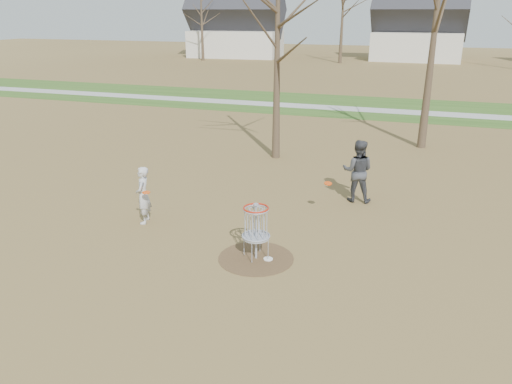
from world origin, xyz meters
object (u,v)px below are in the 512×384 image
player_throwing (358,171)px  disc_grounded (268,259)px  disc_golf_basket (256,223)px  player_standing (143,195)px

player_throwing → disc_grounded: 4.89m
player_throwing → disc_grounded: (-1.42, -4.58, -0.94)m
disc_grounded → disc_golf_basket: (-0.29, -0.03, 0.89)m
player_standing → disc_golf_basket: size_ratio=1.18×
disc_grounded → player_standing: bearing=165.0°
player_throwing → disc_golf_basket: bearing=67.0°
player_throwing → disc_grounded: bearing=70.2°
disc_golf_basket → player_throwing: bearing=69.6°
disc_grounded → disc_golf_basket: size_ratio=0.16×
player_throwing → disc_golf_basket: (-1.71, -4.61, -0.05)m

